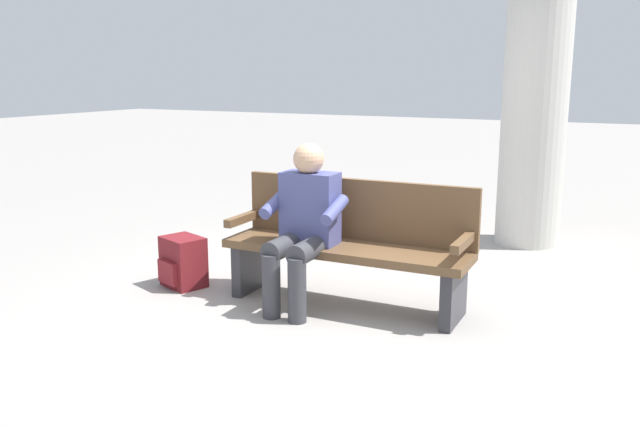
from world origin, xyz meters
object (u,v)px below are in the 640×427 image
bench_near (349,242)px  backpack (183,262)px  person_seated (303,222)px  support_pillar (540,30)px

bench_near → backpack: 1.38m
person_seated → backpack: 1.16m
bench_near → person_seated: size_ratio=1.54×
backpack → bench_near: bearing=-169.0°
bench_near → support_pillar: bearing=-110.6°
backpack → support_pillar: size_ratio=0.10×
person_seated → support_pillar: (-1.09, -2.64, 1.43)m
bench_near → support_pillar: support_pillar is taller
bench_near → person_seated: 0.39m
bench_near → person_seated: person_seated is taller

